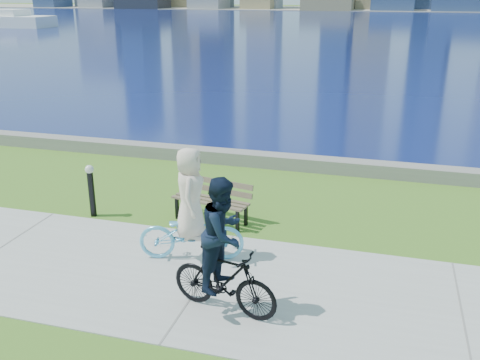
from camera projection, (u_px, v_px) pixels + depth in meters
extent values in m
plane|color=#3D6A1C|center=(203.00, 282.00, 8.77)|extent=(320.00, 320.00, 0.00)
cube|color=#A5A5A0|center=(203.00, 281.00, 8.77)|extent=(80.00, 3.50, 0.02)
cube|color=slate|center=(280.00, 161.00, 14.33)|extent=(90.00, 0.50, 0.35)
cube|color=#0C184F|center=(376.00, 24.00, 74.01)|extent=(320.00, 131.00, 0.01)
cube|color=gray|center=(386.00, 9.00, 126.54)|extent=(320.00, 30.00, 0.12)
cube|color=olive|center=(328.00, 1.00, 119.64)|extent=(11.12, 9.11, 3.99)
cube|color=navy|center=(393.00, 0.00, 116.93)|extent=(9.07, 7.89, 4.51)
cube|color=black|center=(177.00, 208.00, 11.11)|extent=(0.07, 0.07, 0.46)
cube|color=black|center=(237.00, 221.00, 10.49)|extent=(0.07, 0.07, 0.46)
cube|color=black|center=(187.00, 203.00, 11.41)|extent=(0.07, 0.07, 0.46)
cube|color=black|center=(246.00, 215.00, 10.80)|extent=(0.07, 0.07, 0.46)
cube|color=brown|center=(206.00, 203.00, 10.71)|extent=(1.61, 0.43, 0.04)
cube|color=brown|center=(210.00, 201.00, 10.85)|extent=(1.61, 0.43, 0.04)
cube|color=brown|center=(214.00, 198.00, 10.99)|extent=(1.61, 0.43, 0.04)
cube|color=brown|center=(217.00, 190.00, 11.04)|extent=(1.60, 0.39, 0.12)
cube|color=brown|center=(218.00, 182.00, 11.01)|extent=(1.60, 0.39, 0.12)
cylinder|color=black|center=(92.00, 194.00, 11.15)|extent=(0.13, 0.13, 1.00)
sphere|color=silver|center=(89.00, 169.00, 10.97)|extent=(0.18, 0.18, 0.18)
imported|color=#63C2F0|center=(191.00, 233.00, 9.34)|extent=(1.08, 1.95, 0.96)
imported|color=white|center=(190.00, 193.00, 9.09)|extent=(0.69, 0.90, 1.61)
imported|color=black|center=(224.00, 280.00, 7.77)|extent=(0.82, 1.76, 1.02)
imported|color=black|center=(223.00, 234.00, 7.52)|extent=(0.77, 0.91, 1.67)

